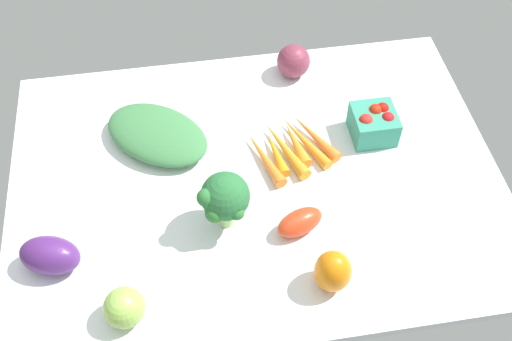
# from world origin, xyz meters

# --- Properties ---
(tablecloth) EXTENTS (1.04, 0.76, 0.02)m
(tablecloth) POSITION_xyz_m (0.00, 0.00, 0.01)
(tablecloth) COLOR white
(tablecloth) RESTS_ON ground
(carrot_bunch) EXTENTS (0.21, 0.20, 0.03)m
(carrot_bunch) POSITION_xyz_m (0.08, 0.06, 0.03)
(carrot_bunch) COLOR orange
(carrot_bunch) RESTS_ON tablecloth
(heirloom_tomato_green) EXTENTS (0.08, 0.08, 0.08)m
(heirloom_tomato_green) POSITION_xyz_m (-0.28, -0.28, 0.06)
(heirloom_tomato_green) COLOR #91BD4E
(heirloom_tomato_green) RESTS_ON tablecloth
(berry_basket) EXTENTS (0.09, 0.09, 0.08)m
(berry_basket) POSITION_xyz_m (0.28, 0.08, 0.06)
(berry_basket) COLOR teal
(berry_basket) RESTS_ON tablecloth
(bell_pepper_orange) EXTENTS (0.10, 0.10, 0.09)m
(bell_pepper_orange) POSITION_xyz_m (0.10, -0.27, 0.07)
(bell_pepper_orange) COLOR orange
(bell_pepper_orange) RESTS_ON tablecloth
(leafy_greens_clump) EXTENTS (0.29, 0.28, 0.05)m
(leafy_greens_clump) POSITION_xyz_m (-0.20, 0.13, 0.05)
(leafy_greens_clump) COLOR #3D7B46
(leafy_greens_clump) RESTS_ON tablecloth
(roma_tomato) EXTENTS (0.11, 0.08, 0.05)m
(roma_tomato) POSITION_xyz_m (0.06, -0.15, 0.05)
(roma_tomato) COLOR red
(roma_tomato) RESTS_ON tablecloth
(broccoli_head) EXTENTS (0.10, 0.10, 0.14)m
(broccoli_head) POSITION_xyz_m (-0.08, -0.11, 0.11)
(broccoli_head) COLOR #A9D17E
(broccoli_head) RESTS_ON tablecloth
(eggplant) EXTENTS (0.13, 0.11, 0.07)m
(eggplant) POSITION_xyz_m (-0.41, -0.15, 0.06)
(eggplant) COLOR #51256F
(eggplant) RESTS_ON tablecloth
(red_onion_near_basket) EXTENTS (0.08, 0.08, 0.08)m
(red_onion_near_basket) POSITION_xyz_m (0.14, 0.30, 0.06)
(red_onion_near_basket) COLOR #813147
(red_onion_near_basket) RESTS_ON tablecloth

